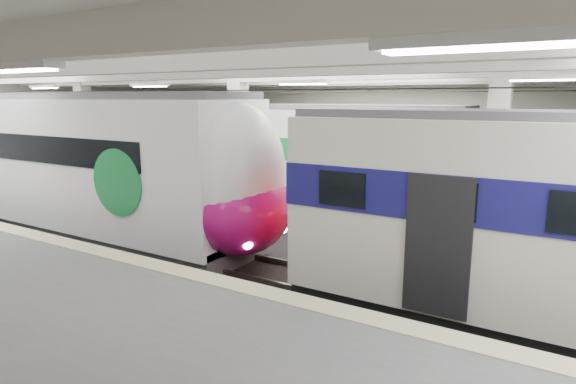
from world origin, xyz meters
The scene contains 3 objects.
station_hall centered at (0.00, -1.74, 3.24)m, with size 36.00×24.00×5.75m.
modern_emu centered at (-6.10, 0.00, 2.29)m, with size 14.60×3.01×4.67m.
far_train centered at (-2.71, 5.50, 2.21)m, with size 13.35×2.84×4.28m.
Camera 1 is at (6.73, -9.96, 4.53)m, focal length 30.00 mm.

